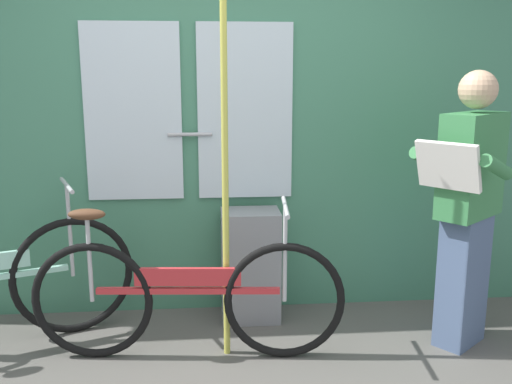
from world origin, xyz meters
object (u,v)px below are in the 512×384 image
(bicycle_leaning_behind, at_px, (187,297))
(trash_bin_by_wall, at_px, (250,265))
(passenger_reading_newspaper, at_px, (468,206))
(handrail_pole, at_px, (225,155))

(bicycle_leaning_behind, height_order, trash_bin_by_wall, bicycle_leaning_behind)
(passenger_reading_newspaper, relative_size, trash_bin_by_wall, 2.21)
(passenger_reading_newspaper, distance_m, handrail_pole, 1.40)
(passenger_reading_newspaper, bearing_deg, trash_bin_by_wall, -59.99)
(bicycle_leaning_behind, xyz_separation_m, handrail_pole, (0.22, 0.03, 0.78))
(passenger_reading_newspaper, bearing_deg, bicycle_leaning_behind, -37.86)
(bicycle_leaning_behind, xyz_separation_m, passenger_reading_newspaper, (1.58, 0.04, 0.47))
(passenger_reading_newspaper, xyz_separation_m, handrail_pole, (-1.36, -0.01, 0.31))
(trash_bin_by_wall, distance_m, handrail_pole, 0.92)
(bicycle_leaning_behind, distance_m, passenger_reading_newspaper, 1.65)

